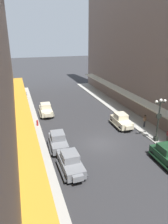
{
  "coord_description": "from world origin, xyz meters",
  "views": [
    {
      "loc": [
        -8.5,
        -19.8,
        11.96
      ],
      "look_at": [
        0.0,
        6.0,
        1.8
      ],
      "focal_mm": 33.54,
      "sensor_mm": 36.0,
      "label": 1
    }
  ],
  "objects_px": {
    "pedestrian_2": "(145,121)",
    "pedestrian_3": "(27,99)",
    "parked_car_0": "(168,155)",
    "parked_car_2": "(71,162)",
    "lamp_post_with_clock": "(158,118)",
    "fire_hydrant": "(37,123)",
    "parked_car_4": "(46,109)",
    "parked_car_1": "(58,141)",
    "pedestrian_0": "(26,97)",
    "pedestrian_1": "(168,135)",
    "parked_car_3": "(121,120)"
  },
  "relations": [
    {
      "from": "parked_car_1",
      "to": "pedestrian_3",
      "type": "relative_size",
      "value": 2.63
    },
    {
      "from": "lamp_post_with_clock",
      "to": "pedestrian_1",
      "type": "bearing_deg",
      "value": -34.61
    },
    {
      "from": "pedestrian_2",
      "to": "fire_hydrant",
      "type": "bearing_deg",
      "value": 160.15
    },
    {
      "from": "parked_car_2",
      "to": "pedestrian_0",
      "type": "xyz_separation_m",
      "value": [
        -2.49,
        23.12,
        0.07
      ]
    },
    {
      "from": "parked_car_2",
      "to": "parked_car_4",
      "type": "bearing_deg",
      "value": 90.01
    },
    {
      "from": "parked_car_2",
      "to": "pedestrian_2",
      "type": "bearing_deg",
      "value": 27.44
    },
    {
      "from": "parked_car_4",
      "to": "pedestrian_1",
      "type": "distance_m",
      "value": 18.05
    },
    {
      "from": "parked_car_0",
      "to": "lamp_post_with_clock",
      "type": "distance_m",
      "value": 4.85
    },
    {
      "from": "lamp_post_with_clock",
      "to": "pedestrian_3",
      "type": "xyz_separation_m",
      "value": [
        -13.4,
        19.15,
        -2.0
      ]
    },
    {
      "from": "parked_car_1",
      "to": "pedestrian_0",
      "type": "xyz_separation_m",
      "value": [
        -2.22,
        18.69,
        0.07
      ]
    },
    {
      "from": "parked_car_3",
      "to": "pedestrian_0",
      "type": "bearing_deg",
      "value": 126.6
    },
    {
      "from": "parked_car_3",
      "to": "pedestrian_0",
      "type": "height_order",
      "value": "parked_car_3"
    },
    {
      "from": "parked_car_0",
      "to": "parked_car_2",
      "type": "distance_m",
      "value": 9.46
    },
    {
      "from": "lamp_post_with_clock",
      "to": "pedestrian_2",
      "type": "height_order",
      "value": "lamp_post_with_clock"
    },
    {
      "from": "parked_car_0",
      "to": "pedestrian_0",
      "type": "xyz_separation_m",
      "value": [
        -11.79,
        24.85,
        0.07
      ]
    },
    {
      "from": "parked_car_0",
      "to": "parked_car_2",
      "type": "relative_size",
      "value": 1.01
    },
    {
      "from": "pedestrian_0",
      "to": "pedestrian_1",
      "type": "height_order",
      "value": "same"
    },
    {
      "from": "lamp_post_with_clock",
      "to": "pedestrian_0",
      "type": "relative_size",
      "value": 3.09
    },
    {
      "from": "parked_car_1",
      "to": "parked_car_3",
      "type": "height_order",
      "value": "same"
    },
    {
      "from": "pedestrian_3",
      "to": "pedestrian_2",
      "type": "bearing_deg",
      "value": -46.89
    },
    {
      "from": "fire_hydrant",
      "to": "pedestrian_3",
      "type": "relative_size",
      "value": 0.5
    },
    {
      "from": "pedestrian_2",
      "to": "pedestrian_3",
      "type": "bearing_deg",
      "value": 133.11
    },
    {
      "from": "pedestrian_0",
      "to": "pedestrian_2",
      "type": "distance_m",
      "value": 22.23
    },
    {
      "from": "parked_car_0",
      "to": "parked_car_3",
      "type": "height_order",
      "value": "same"
    },
    {
      "from": "pedestrian_2",
      "to": "parked_car_3",
      "type": "bearing_deg",
      "value": 154.53
    },
    {
      "from": "parked_car_0",
      "to": "parked_car_3",
      "type": "bearing_deg",
      "value": 91.21
    },
    {
      "from": "parked_car_2",
      "to": "lamp_post_with_clock",
      "type": "distance_m",
      "value": 11.39
    },
    {
      "from": "parked_car_1",
      "to": "parked_car_2",
      "type": "distance_m",
      "value": 4.44
    },
    {
      "from": "pedestrian_0",
      "to": "pedestrian_2",
      "type": "height_order",
      "value": "same"
    },
    {
      "from": "parked_car_0",
      "to": "pedestrian_3",
      "type": "xyz_separation_m",
      "value": [
        -11.74,
        23.23,
        0.05
      ]
    },
    {
      "from": "parked_car_4",
      "to": "pedestrian_3",
      "type": "distance_m",
      "value": 6.86
    },
    {
      "from": "parked_car_1",
      "to": "fire_hydrant",
      "type": "height_order",
      "value": "parked_car_1"
    },
    {
      "from": "parked_car_2",
      "to": "parked_car_4",
      "type": "relative_size",
      "value": 1.0
    },
    {
      "from": "parked_car_1",
      "to": "pedestrian_0",
      "type": "height_order",
      "value": "parked_car_1"
    },
    {
      "from": "parked_car_4",
      "to": "pedestrian_0",
      "type": "xyz_separation_m",
      "value": [
        -2.48,
        8.03,
        0.07
      ]
    },
    {
      "from": "parked_car_2",
      "to": "fire_hydrant",
      "type": "distance_m",
      "value": 11.27
    },
    {
      "from": "parked_car_2",
      "to": "fire_hydrant",
      "type": "xyz_separation_m",
      "value": [
        -1.79,
        11.12,
        -0.38
      ]
    },
    {
      "from": "fire_hydrant",
      "to": "pedestrian_2",
      "type": "distance_m",
      "value": 14.57
    },
    {
      "from": "pedestrian_0",
      "to": "parked_car_0",
      "type": "bearing_deg",
      "value": -64.62
    },
    {
      "from": "parked_car_1",
      "to": "pedestrian_0",
      "type": "bearing_deg",
      "value": 96.79
    },
    {
      "from": "parked_car_0",
      "to": "parked_car_3",
      "type": "relative_size",
      "value": 1.0
    },
    {
      "from": "pedestrian_1",
      "to": "pedestrian_2",
      "type": "distance_m",
      "value": 4.56
    },
    {
      "from": "parked_car_0",
      "to": "parked_car_1",
      "type": "relative_size",
      "value": 1.0
    },
    {
      "from": "parked_car_4",
      "to": "pedestrian_2",
      "type": "relative_size",
      "value": 2.58
    },
    {
      "from": "pedestrian_3",
      "to": "lamp_post_with_clock",
      "type": "bearing_deg",
      "value": -55.01
    },
    {
      "from": "parked_car_1",
      "to": "parked_car_2",
      "type": "xyz_separation_m",
      "value": [
        0.26,
        -4.43,
        0.0
      ]
    },
    {
      "from": "parked_car_1",
      "to": "parked_car_4",
      "type": "distance_m",
      "value": 10.66
    },
    {
      "from": "parked_car_2",
      "to": "pedestrian_0",
      "type": "relative_size",
      "value": 2.57
    },
    {
      "from": "parked_car_4",
      "to": "parked_car_1",
      "type": "bearing_deg",
      "value": -91.39
    },
    {
      "from": "parked_car_2",
      "to": "lamp_post_with_clock",
      "type": "bearing_deg",
      "value": 12.13
    }
  ]
}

